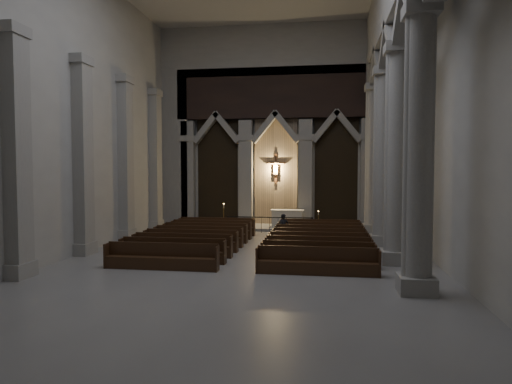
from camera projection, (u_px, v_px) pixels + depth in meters
room at (240, 50)px, 15.75m from camera, size 24.00×24.10×12.00m
sanctuary_wall at (276, 116)px, 27.19m from camera, size 14.00×0.77×12.00m
right_arcade at (399, 48)px, 16.23m from camera, size 1.00×24.00×12.00m
left_pilasters at (106, 160)px, 20.40m from camera, size 0.60×13.00×8.03m
sanctuary_step at (274, 227)px, 26.61m from camera, size 8.50×2.60×0.15m
altar at (287, 218)px, 26.43m from camera, size 1.91×0.76×0.97m
altar_rail at (270, 222)px, 24.67m from camera, size 4.66×0.09×0.91m
candle_stand_left at (224, 223)px, 25.85m from camera, size 0.26×0.26×1.55m
candle_stand_right at (318, 227)px, 24.60m from camera, size 0.21×0.21×1.23m
pews at (255, 243)px, 19.61m from camera, size 9.48×8.72×0.91m
worshipper at (284, 228)px, 22.03m from camera, size 0.55×0.44×1.32m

